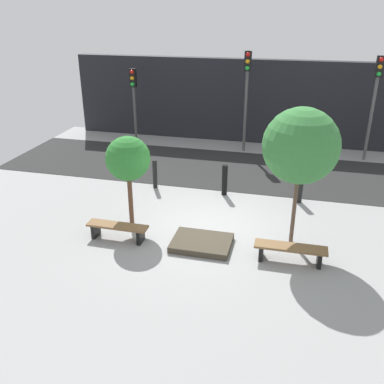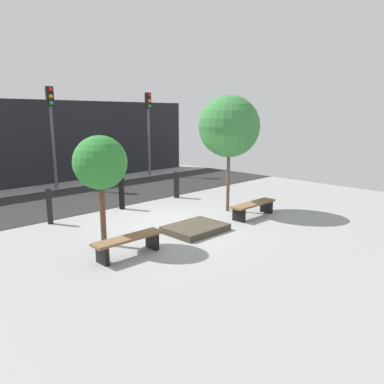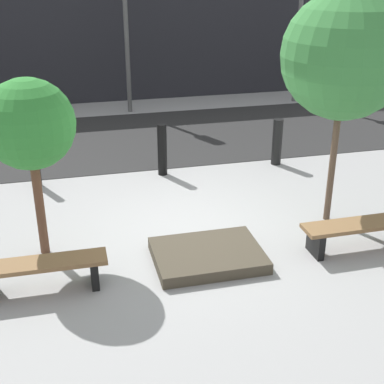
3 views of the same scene
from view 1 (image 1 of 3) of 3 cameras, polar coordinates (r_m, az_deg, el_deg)
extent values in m
plane|color=gray|center=(12.13, 2.28, -4.95)|extent=(18.00, 18.00, 0.00)
cube|color=#262626|center=(16.45, 5.74, 2.98)|extent=(18.00, 4.24, 0.01)
cube|color=black|center=(19.68, 7.73, 11.90)|extent=(16.20, 0.50, 3.65)
cube|color=black|center=(11.97, -12.70, -4.96)|extent=(0.10, 0.39, 0.37)
cube|color=black|center=(11.48, -6.86, -5.83)|extent=(0.10, 0.39, 0.37)
cube|color=brown|center=(11.61, -9.92, -4.46)|extent=(1.66, 0.40, 0.06)
cube|color=black|center=(10.88, 9.23, -7.81)|extent=(0.10, 0.41, 0.37)
cube|color=black|center=(10.91, 16.61, -8.49)|extent=(0.10, 0.41, 0.37)
cube|color=brown|center=(10.76, 13.02, -7.19)|extent=(1.76, 0.42, 0.06)
cube|color=#413A2D|center=(11.29, 1.30, -6.81)|extent=(1.54, 1.16, 0.17)
cylinder|color=brown|center=(12.26, -8.22, -0.64)|extent=(0.13, 0.13, 1.62)
sphere|color=#2E7E31|center=(11.83, -8.54, 4.44)|extent=(1.24, 1.24, 1.24)
cylinder|color=brown|center=(11.34, 13.51, -1.71)|extent=(0.10, 0.10, 2.15)
sphere|color=#387F3D|center=(10.77, 14.32, 5.97)|extent=(1.89, 1.89, 1.89)
cylinder|color=black|center=(14.65, -4.97, 2.41)|extent=(0.15, 0.15, 1.01)
cylinder|color=black|center=(14.09, 4.37, 1.59)|extent=(0.18, 0.18, 1.03)
cylinder|color=black|center=(13.95, 14.16, 0.51)|extent=(0.20, 0.20, 0.96)
cylinder|color=#484848|center=(19.46, -7.66, 11.21)|extent=(0.12, 0.12, 3.28)
cube|color=black|center=(19.23, -7.87, 14.85)|extent=(0.28, 0.16, 0.78)
sphere|color=red|center=(19.09, -8.03, 15.57)|extent=(0.17, 0.17, 0.17)
sphere|color=orange|center=(19.13, -7.99, 14.80)|extent=(0.17, 0.17, 0.17)
sphere|color=green|center=(19.17, -7.94, 14.03)|extent=(0.17, 0.17, 0.17)
cylinder|color=#4E4E4E|center=(18.18, 7.19, 11.69)|extent=(0.12, 0.12, 4.12)
cube|color=black|center=(17.91, 7.47, 16.92)|extent=(0.28, 0.16, 0.78)
sphere|color=red|center=(17.77, 7.47, 17.72)|extent=(0.17, 0.17, 0.17)
sphere|color=orange|center=(17.80, 7.43, 16.89)|extent=(0.17, 0.17, 0.17)
sphere|color=green|center=(17.83, 7.38, 16.06)|extent=(0.17, 0.17, 0.17)
cylinder|color=#545454|center=(18.28, 22.88, 10.02)|extent=(0.12, 0.12, 4.07)
cube|color=black|center=(18.01, 23.74, 15.08)|extent=(0.28, 0.16, 0.78)
sphere|color=red|center=(17.88, 23.92, 15.84)|extent=(0.17, 0.17, 0.17)
sphere|color=orange|center=(17.91, 23.78, 15.03)|extent=(0.17, 0.17, 0.17)
sphere|color=green|center=(17.94, 23.64, 14.21)|extent=(0.17, 0.17, 0.17)
camera|label=2|loc=(9.66, -54.69, -3.62)|focal=35.00mm
camera|label=3|loc=(5.31, -34.77, -0.61)|focal=50.00mm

